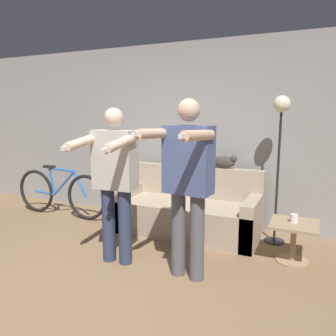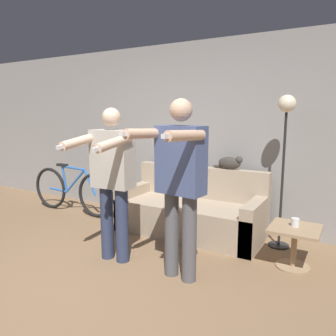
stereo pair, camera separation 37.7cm
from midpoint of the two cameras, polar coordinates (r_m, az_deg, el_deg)
ground_plane at (r=3.27m, az=-19.62°, el=-20.40°), size 16.00×16.00×0.00m
wall_back at (r=4.89m, az=-0.38°, el=6.00°), size 10.00×0.05×2.60m
couch at (r=4.46m, az=0.87°, el=-7.70°), size 1.92×0.82×0.86m
person_left at (r=3.48m, az=-12.41°, el=-1.38°), size 0.54×0.69×1.66m
person_right at (r=3.06m, az=-0.14°, el=-1.60°), size 0.58×0.72×1.74m
cat at (r=4.45m, az=7.46°, el=1.05°), size 0.42×0.12×0.18m
floor_lamp at (r=4.08m, az=16.49°, el=6.27°), size 0.25×0.25×1.81m
side_table at (r=3.78m, az=18.39°, el=-10.82°), size 0.49×0.49×0.44m
cup at (r=3.76m, az=18.45°, el=-8.33°), size 0.08×0.08×0.09m
bicycle at (r=5.46m, az=-20.17°, el=-4.14°), size 1.71×0.07×0.79m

